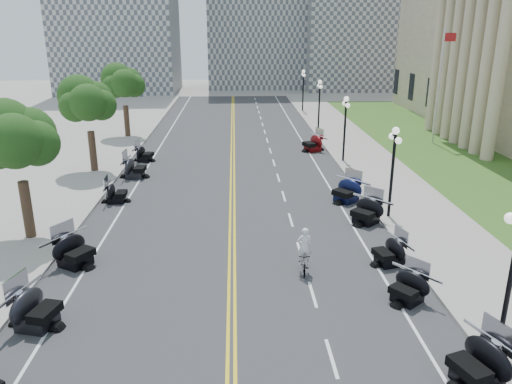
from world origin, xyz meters
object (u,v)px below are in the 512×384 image
object	(u,v)px
flagpole	(439,88)
bicycle	(304,262)
cyclist_rider	(305,233)
motorcycle_n_3	(479,361)

from	to	relation	value
flagpole	bicycle	xyz separation A→B (m)	(-14.91, -24.11, -4.52)
flagpole	cyclist_rider	bearing A→B (deg)	-121.74
flagpole	bicycle	distance (m)	28.70
bicycle	cyclist_rider	world-z (taller)	cyclist_rider
flagpole	motorcycle_n_3	distance (m)	33.40
flagpole	cyclist_rider	distance (m)	28.52
motorcycle_n_3	cyclist_rider	size ratio (longest dim) A/B	1.30
bicycle	cyclist_rider	size ratio (longest dim) A/B	0.93
motorcycle_n_3	cyclist_rider	distance (m)	8.42
motorcycle_n_3	bicycle	bearing A→B (deg)	-169.84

